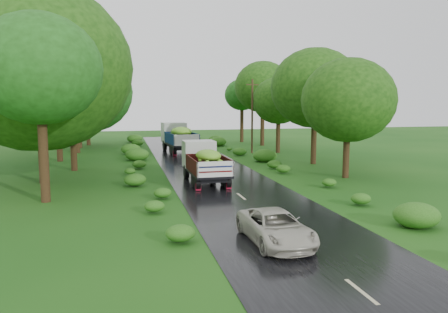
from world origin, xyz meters
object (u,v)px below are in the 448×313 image
object	(u,v)px
truck_far	(178,136)
utility_pole	(252,115)
car	(276,227)
truck_near	(204,160)

from	to	relation	value
truck_far	utility_pole	size ratio (longest dim) A/B	0.98
car	utility_pole	distance (m)	27.72
truck_near	utility_pole	world-z (taller)	utility_pole
truck_far	utility_pole	distance (m)	7.64
truck_far	car	bearing A→B (deg)	-95.81
car	utility_pole	world-z (taller)	utility_pole
utility_pole	truck_far	bearing A→B (deg)	154.97
car	utility_pole	xyz separation A→B (m)	(7.11, 26.61, 3.11)
car	truck_far	bearing A→B (deg)	87.73
truck_far	car	distance (m)	29.11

